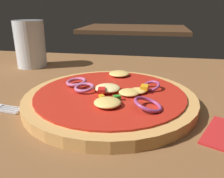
# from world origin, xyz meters

# --- Properties ---
(dining_table) EXTENTS (1.47, 0.85, 0.03)m
(dining_table) POSITION_xyz_m (0.00, 0.00, 0.01)
(dining_table) COLOR brown
(dining_table) RESTS_ON ground
(pizza) EXTENTS (0.29, 0.29, 0.04)m
(pizza) POSITION_xyz_m (0.00, 0.02, 0.04)
(pizza) COLOR tan
(pizza) RESTS_ON dining_table
(beer_glass) EXTENTS (0.08, 0.08, 0.12)m
(beer_glass) POSITION_xyz_m (-0.26, 0.24, 0.08)
(beer_glass) COLOR silver
(beer_glass) RESTS_ON dining_table
(background_table) EXTENTS (0.77, 0.55, 0.03)m
(background_table) POSITION_xyz_m (-0.09, 1.45, 0.01)
(background_table) COLOR #4C301C
(background_table) RESTS_ON ground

